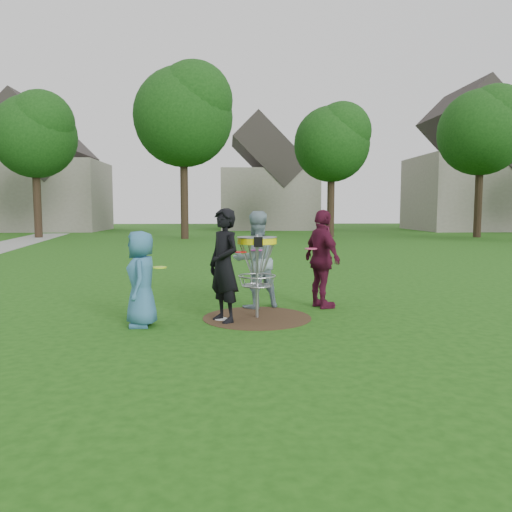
{
  "coord_description": "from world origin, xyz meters",
  "views": [
    {
      "loc": [
        -0.48,
        -8.11,
        1.81
      ],
      "look_at": [
        0.0,
        0.3,
        1.0
      ],
      "focal_mm": 35.0,
      "sensor_mm": 36.0,
      "label": 1
    }
  ],
  "objects": [
    {
      "name": "player_grey",
      "position": [
        0.02,
        0.86,
        0.88
      ],
      "size": [
        1.04,
        0.94,
        1.76
      ],
      "primitive_type": "imported",
      "rotation": [
        0.0,
        0.0,
        3.54
      ],
      "color": "#7D97A1",
      "rests_on": "ground"
    },
    {
      "name": "disc_golf_basket",
      "position": [
        0.0,
        -0.0,
        1.02
      ],
      "size": [
        0.66,
        0.67,
        1.38
      ],
      "color": "#9EA0A5",
      "rests_on": "ground"
    },
    {
      "name": "house_row",
      "position": [
        4.78,
        33.07,
        4.14
      ],
      "size": [
        44.5,
        10.65,
        11.62
      ],
      "color": "gray",
      "rests_on": "ground"
    },
    {
      "name": "disc_on_grass",
      "position": [
        -0.59,
        -0.12,
        0.01
      ],
      "size": [
        0.22,
        0.22,
        0.02
      ],
      "primitive_type": "cylinder",
      "color": "white",
      "rests_on": "ground"
    },
    {
      "name": "ground",
      "position": [
        0.0,
        0.0,
        0.0
      ],
      "size": [
        100.0,
        100.0,
        0.0
      ],
      "primitive_type": "plane",
      "color": "#19470F",
      "rests_on": "ground"
    },
    {
      "name": "held_discs",
      "position": [
        -0.2,
        0.17,
        1.05
      ],
      "size": [
        2.75,
        1.26,
        0.23
      ],
      "color": "#C5FC1C",
      "rests_on": "ground"
    },
    {
      "name": "player_black",
      "position": [
        -0.54,
        -0.24,
        0.9
      ],
      "size": [
        0.72,
        0.79,
        1.81
      ],
      "primitive_type": "imported",
      "rotation": [
        0.0,
        0.0,
        -0.99
      ],
      "color": "black",
      "rests_on": "ground"
    },
    {
      "name": "tree_row",
      "position": [
        0.44,
        20.67,
        6.21
      ],
      "size": [
        51.2,
        17.42,
        9.9
      ],
      "color": "#38281C",
      "rests_on": "ground"
    },
    {
      "name": "dirt_patch",
      "position": [
        0.0,
        0.0,
        0.0
      ],
      "size": [
        1.8,
        1.8,
        0.01
      ],
      "primitive_type": "cylinder",
      "color": "#47331E",
      "rests_on": "ground"
    },
    {
      "name": "player_blue",
      "position": [
        -1.8,
        -0.48,
        0.73
      ],
      "size": [
        0.53,
        0.76,
        1.47
      ],
      "primitive_type": "imported",
      "rotation": [
        0.0,
        0.0,
        -1.48
      ],
      "color": "teal",
      "rests_on": "ground"
    },
    {
      "name": "player_maroon",
      "position": [
        1.23,
        0.78,
        0.89
      ],
      "size": [
        0.78,
        1.13,
        1.78
      ],
      "primitive_type": "imported",
      "rotation": [
        0.0,
        0.0,
        1.94
      ],
      "color": "#54132C",
      "rests_on": "ground"
    }
  ]
}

